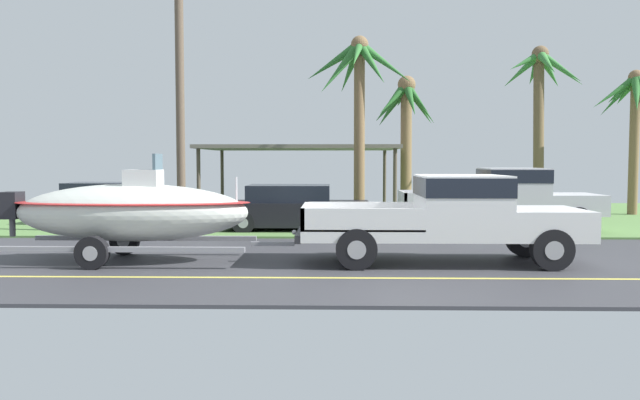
% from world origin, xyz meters
% --- Properties ---
extents(ground, '(36.00, 22.00, 0.11)m').
position_xyz_m(ground, '(0.00, 8.38, -0.01)').
color(ground, '#38383D').
extents(pickup_truck_towing, '(5.92, 2.07, 1.80)m').
position_xyz_m(pickup_truck_towing, '(0.81, -0.01, 1.01)').
color(pickup_truck_towing, silver).
rests_on(pickup_truck_towing, ground).
extents(boat_on_trailer, '(6.08, 2.16, 2.24)m').
position_xyz_m(boat_on_trailer, '(-5.97, -0.01, 1.04)').
color(boat_on_trailer, gray).
rests_on(boat_on_trailer, ground).
extents(parked_pickup_background, '(6.00, 2.01, 1.88)m').
position_xyz_m(parked_pickup_background, '(3.47, 5.86, 1.05)').
color(parked_pickup_background, silver).
rests_on(parked_pickup_background, ground).
extents(parked_sedan_near, '(4.71, 1.84, 1.38)m').
position_xyz_m(parked_sedan_near, '(-9.01, 7.75, 0.67)').
color(parked_sedan_near, black).
rests_on(parked_sedan_near, ground).
extents(parked_sedan_far, '(4.31, 1.91, 1.38)m').
position_xyz_m(parked_sedan_far, '(-2.95, 5.86, 0.67)').
color(parked_sedan_far, black).
rests_on(parked_sedan_far, ground).
extents(carport_awning, '(7.60, 5.37, 2.68)m').
position_xyz_m(carport_awning, '(-3.14, 12.38, 2.57)').
color(carport_awning, '#4C4238').
rests_on(carport_awning, ground).
extents(palm_tree_near_left, '(3.69, 3.44, 6.23)m').
position_xyz_m(palm_tree_near_left, '(-0.98, 8.36, 4.66)').
color(palm_tree_near_left, brown).
rests_on(palm_tree_near_left, ground).
extents(palm_tree_near_right, '(2.72, 2.73, 5.41)m').
position_xyz_m(palm_tree_near_right, '(0.98, 12.17, 3.92)').
color(palm_tree_near_right, brown).
rests_on(palm_tree_near_right, ground).
extents(palm_tree_mid, '(3.13, 3.17, 6.62)m').
position_xyz_m(palm_tree_mid, '(6.38, 12.47, 4.90)').
color(palm_tree_mid, brown).
rests_on(palm_tree_mid, ground).
extents(palm_tree_far_left, '(3.23, 3.45, 5.52)m').
position_xyz_m(palm_tree_far_left, '(9.61, 11.44, 4.28)').
color(palm_tree_far_left, brown).
rests_on(palm_tree_far_left, ground).
extents(utility_pole, '(0.24, 1.80, 8.88)m').
position_xyz_m(utility_pole, '(-6.07, 4.72, 4.60)').
color(utility_pole, brown).
rests_on(utility_pole, ground).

